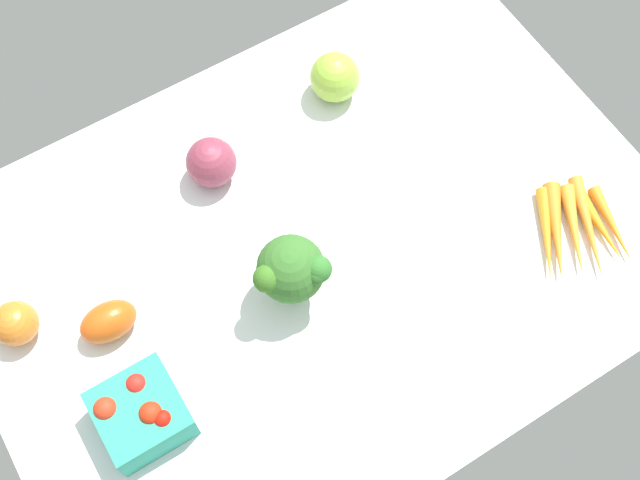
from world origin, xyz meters
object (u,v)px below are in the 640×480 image
object	(u,v)px
broccoli_head	(292,270)
carrot_bunch	(576,230)
berry_basket	(141,413)
heirloom_tomato_green	(335,77)
heirloom_tomato_orange	(15,323)
red_onion_near_basket	(211,162)
roma_tomato	(108,322)

from	to	relation	value
broccoli_head	carrot_bunch	size ratio (longest dim) A/B	0.70
berry_basket	carrot_bunch	size ratio (longest dim) A/B	0.63
heirloom_tomato_green	berry_basket	bearing A→B (deg)	-147.36
broccoli_head	heirloom_tomato_orange	size ratio (longest dim) A/B	1.92
berry_basket	carrot_bunch	xyz separation A→B (cm)	(68.17, -8.63, -2.40)
red_onion_near_basket	carrot_bunch	bearing A→B (deg)	-42.14
carrot_bunch	heirloom_tomato_green	bearing A→B (deg)	112.53
heirloom_tomato_green	heirloom_tomato_orange	distance (cm)	61.60
berry_basket	heirloom_tomato_green	xyz separation A→B (cm)	(51.03, 32.69, 0.48)
broccoli_head	roma_tomato	xyz separation A→B (cm)	(-25.18, 8.67, -4.86)
roma_tomato	carrot_bunch	world-z (taller)	roma_tomato
roma_tomato	red_onion_near_basket	bearing A→B (deg)	31.87
roma_tomato	carrot_bunch	bearing A→B (deg)	-18.22
broccoli_head	heirloom_tomato_green	distance (cm)	36.28
berry_basket	carrot_bunch	world-z (taller)	berry_basket
broccoli_head	carrot_bunch	xyz separation A→B (cm)	(41.17, -14.37, -6.45)
roma_tomato	heirloom_tomato_orange	xyz separation A→B (cm)	(-11.23, 6.42, 0.46)
berry_basket	roma_tomato	distance (cm)	14.54
heirloom_tomato_green	heirloom_tomato_orange	xyz separation A→B (cm)	(-60.44, -11.87, -0.82)
red_onion_near_basket	berry_basket	bearing A→B (deg)	-132.19
heirloom_tomato_orange	berry_basket	bearing A→B (deg)	-65.69
heirloom_tomato_green	carrot_bunch	size ratio (longest dim) A/B	0.46
berry_basket	heirloom_tomato_green	size ratio (longest dim) A/B	1.37
broccoli_head	carrot_bunch	distance (cm)	44.08
heirloom_tomato_green	broccoli_head	bearing A→B (deg)	-131.72
carrot_bunch	broccoli_head	bearing A→B (deg)	160.76
broccoli_head	heirloom_tomato_green	bearing A→B (deg)	48.28
berry_basket	broccoli_head	bearing A→B (deg)	11.99
heirloom_tomato_green	carrot_bunch	world-z (taller)	heirloom_tomato_green
red_onion_near_basket	heirloom_tomato_green	distance (cm)	24.86
berry_basket	red_onion_near_basket	xyz separation A→B (cm)	(26.42, 29.15, 0.31)
heirloom_tomato_orange	roma_tomato	bearing A→B (deg)	-29.75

